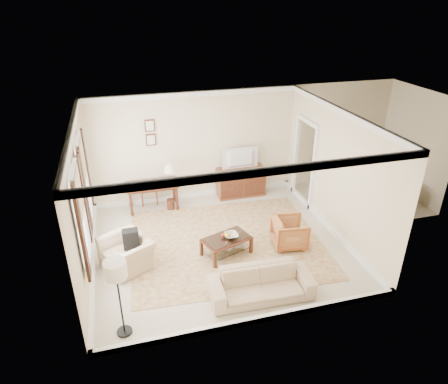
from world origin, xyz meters
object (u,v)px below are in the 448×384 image
tv (242,153)px  sideboard (241,182)px  striped_armchair (290,231)px  sofa (261,280)px  writing_desk (152,188)px  coffee_table (226,242)px  club_armchair (126,248)px

tv → sideboard: bearing=-90.0°
striped_armchair → sofa: sofa is taller
writing_desk → sideboard: (2.42, 0.15, -0.21)m
tv → coffee_table: size_ratio=0.83×
tv → sofa: tv is taller
striped_armchair → club_armchair: club_armchair is taller
tv → striped_armchair: tv is taller
writing_desk → tv: bearing=3.1°
writing_desk → club_armchair: 2.46m
writing_desk → coffee_table: writing_desk is taller
writing_desk → coffee_table: bearing=-62.6°
sideboard → tv: tv is taller
writing_desk → club_armchair: size_ratio=1.34×
sideboard → coffee_table: bearing=-113.6°
writing_desk → sofa: bearing=-68.6°
writing_desk → striped_armchair: bearing=-42.7°
coffee_table → writing_desk: bearing=117.4°
striped_armchair → club_armchair: bearing=94.9°
tv → club_armchair: 4.13m
tv → sofa: 4.24m
sofa → tv: bearing=80.4°
coffee_table → club_armchair: bearing=176.0°
writing_desk → sideboard: size_ratio=1.01×
writing_desk → sofa: sofa is taller
tv → club_armchair: (-3.22, -2.46, -0.84)m
sideboard → coffee_table: 2.86m
sideboard → writing_desk: bearing=-176.5°
tv → writing_desk: bearing=3.1°
writing_desk → sideboard: 2.44m
writing_desk → sofa: 4.22m
tv → striped_armchair: (0.29, -2.64, -0.90)m
writing_desk → club_armchair: (-0.79, -2.33, -0.18)m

